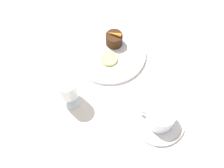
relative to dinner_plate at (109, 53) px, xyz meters
The scene contains 10 objects.
ground_plane 0.02m from the dinner_plate, 95.11° to the left, with size 3.00×3.00×0.00m, color white.
dinner_plate is the anchor object (origin of this frame).
saucer 0.31m from the dinner_plate, 144.65° to the left, with size 0.16×0.16×0.01m.
coffee_cup 0.31m from the dinner_plate, 144.43° to the left, with size 0.11×0.08×0.06m.
spoon 0.26m from the dinner_plate, 139.58° to the left, with size 0.04×0.10×0.00m.
wine_glass 0.23m from the dinner_plate, 80.66° to the left, with size 0.07×0.07×0.12m.
fork 0.19m from the dinner_plate, behind, with size 0.04×0.18×0.01m.
dessert_cake 0.05m from the dinner_plate, 97.57° to the right, with size 0.06×0.06×0.04m.
carrot_garnish 0.07m from the dinner_plate, 97.57° to the right, with size 0.05×0.02×0.01m.
pineapple_slice 0.04m from the dinner_plate, 114.17° to the left, with size 0.06×0.06×0.01m.
Camera 1 is at (-0.24, 0.50, 0.77)m, focal length 42.00 mm.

